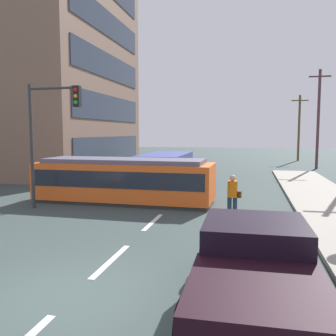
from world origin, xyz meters
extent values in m
plane|color=#364442|center=(0.00, 10.00, 0.00)|extent=(120.00, 120.00, 0.00)
cube|color=silver|center=(0.00, 2.00, 0.01)|extent=(0.16, 2.40, 0.01)
cube|color=silver|center=(0.00, 6.00, 0.01)|extent=(0.16, 2.40, 0.01)
cube|color=silver|center=(0.00, 15.38, 0.01)|extent=(0.16, 2.40, 0.01)
cube|color=silver|center=(0.00, 21.38, 0.01)|extent=(0.16, 2.40, 0.01)
cube|color=#80614F|center=(-14.67, 20.79, 11.20)|extent=(14.36, 15.05, 22.40)
cube|color=#2D3847|center=(-7.46, 20.79, 1.92)|extent=(0.06, 12.80, 1.92)
cube|color=#2D3847|center=(-7.46, 20.79, 5.12)|extent=(0.06, 12.80, 1.92)
cube|color=#2D3847|center=(-7.46, 20.79, 8.32)|extent=(0.06, 12.80, 1.92)
cube|color=#2D3847|center=(-7.46, 20.79, 11.52)|extent=(0.06, 12.80, 1.92)
cube|color=orange|center=(-2.29, 9.38, 0.98)|extent=(8.23, 2.63, 1.67)
cube|color=#2D2D2D|center=(-2.29, 9.38, 0.07)|extent=(8.06, 2.51, 0.15)
cube|color=#58566A|center=(-2.29, 9.38, 1.92)|extent=(7.40, 2.25, 0.20)
cube|color=#1E232D|center=(-2.29, 9.38, 1.18)|extent=(7.90, 2.67, 0.73)
cube|color=#38428F|center=(-1.67, 15.13, 1.11)|extent=(2.53, 6.00, 1.61)
cube|color=black|center=(-1.66, 12.18, 1.35)|extent=(2.25, 0.13, 0.97)
cube|color=black|center=(-1.67, 15.13, 1.39)|extent=(2.57, 5.10, 0.64)
cylinder|color=black|center=(-1.66, 13.21, 0.45)|extent=(2.55, 0.91, 0.90)
cylinder|color=black|center=(-1.68, 17.04, 0.45)|extent=(2.55, 0.91, 0.90)
cylinder|color=#1D3343|center=(2.66, 6.99, 0.42)|extent=(0.16, 0.16, 0.85)
cylinder|color=#1D3343|center=(2.86, 6.99, 0.42)|extent=(0.16, 0.16, 0.85)
cylinder|color=#D5660D|center=(2.76, 6.99, 1.15)|extent=(0.36, 0.36, 0.60)
sphere|color=tan|center=(2.76, 6.99, 1.56)|extent=(0.22, 0.22, 0.22)
cube|color=#4B310B|center=(2.98, 7.04, 0.95)|extent=(0.22, 0.20, 0.24)
cube|color=black|center=(3.48, 0.12, 0.68)|extent=(2.09, 5.03, 0.65)
cube|color=black|center=(3.47, 0.67, 1.27)|extent=(1.93, 1.93, 0.55)
cube|color=black|center=(3.51, -1.25, 1.06)|extent=(2.04, 2.29, 0.12)
cylinder|color=black|center=(2.45, 1.61, 0.40)|extent=(0.29, 0.80, 0.80)
cylinder|color=black|center=(4.45, 1.64, 0.40)|extent=(0.29, 0.80, 0.80)
cylinder|color=black|center=(2.51, -1.39, 0.40)|extent=(0.29, 0.80, 0.80)
cube|color=silver|center=(-4.87, 13.38, 0.52)|extent=(1.83, 4.49, 0.55)
cube|color=black|center=(-4.87, 13.23, 0.99)|extent=(1.64, 2.49, 0.40)
cylinder|color=black|center=(-5.76, 14.70, 0.32)|extent=(0.24, 0.65, 0.64)
cylinder|color=black|center=(-4.05, 14.74, 0.32)|extent=(0.24, 0.65, 0.64)
cylinder|color=black|center=(-5.69, 12.03, 0.32)|extent=(0.24, 0.65, 0.64)
cylinder|color=black|center=(-3.98, 12.07, 0.32)|extent=(0.24, 0.65, 0.64)
cube|color=navy|center=(-5.02, 20.26, 0.52)|extent=(1.90, 4.44, 0.55)
cube|color=black|center=(-5.02, 20.11, 0.99)|extent=(1.71, 2.46, 0.40)
cylinder|color=black|center=(-5.95, 21.57, 0.32)|extent=(0.23, 0.64, 0.64)
cylinder|color=black|center=(-4.15, 21.61, 0.32)|extent=(0.23, 0.64, 0.64)
cylinder|color=black|center=(-5.90, 18.92, 0.32)|extent=(0.23, 0.64, 0.64)
cylinder|color=black|center=(-4.09, 18.96, 0.32)|extent=(0.23, 0.64, 0.64)
cylinder|color=#333333|center=(-5.62, 7.26, 2.61)|extent=(0.14, 0.14, 5.21)
cylinder|color=#333333|center=(-4.55, 7.26, 5.01)|extent=(2.14, 0.10, 0.10)
cube|color=black|center=(-3.48, 7.26, 4.66)|extent=(0.28, 0.24, 0.84)
sphere|color=red|center=(-3.48, 7.13, 4.91)|extent=(0.16, 0.16, 0.16)
sphere|color=gold|center=(-3.48, 7.13, 4.66)|extent=(0.16, 0.16, 0.16)
sphere|color=green|center=(-3.48, 7.13, 4.41)|extent=(0.16, 0.16, 0.16)
cylinder|color=brown|center=(9.15, 27.53, 4.31)|extent=(0.24, 0.24, 8.63)
cube|color=brown|center=(9.15, 27.53, 8.03)|extent=(1.80, 0.12, 0.12)
cylinder|color=brown|center=(8.74, 36.79, 3.68)|extent=(0.24, 0.24, 7.37)
cube|color=brown|center=(8.74, 36.79, 6.77)|extent=(1.80, 0.12, 0.12)
camera|label=1|loc=(3.33, -6.22, 3.22)|focal=38.42mm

